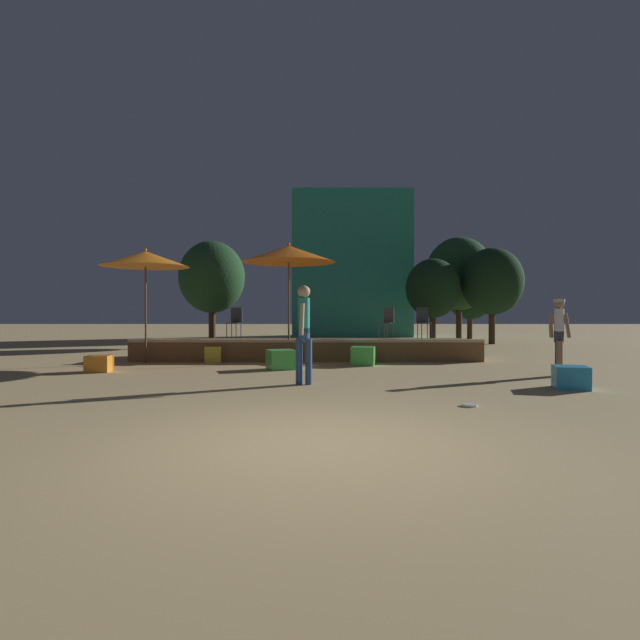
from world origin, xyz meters
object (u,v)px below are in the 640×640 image
patio_umbrella_1 (147,259)px  cube_seat_0 (283,359)px  person_0 (306,329)px  background_tree_1 (494,281)px  patio_umbrella_0 (290,254)px  cube_seat_3 (215,354)px  background_tree_2 (214,277)px  background_tree_3 (472,292)px  bistro_chair_2 (237,320)px  cube_seat_2 (101,364)px  cube_seat_4 (365,356)px  frisbee_disc (471,405)px  bistro_chair_0 (425,320)px  background_tree_4 (461,274)px  background_tree_0 (435,289)px  person_1 (561,333)px  cube_seat_1 (573,377)px  bistro_chair_1 (389,320)px

patio_umbrella_1 → cube_seat_0: size_ratio=3.96×
person_0 → background_tree_1: 15.05m
patio_umbrella_0 → cube_seat_0: (-0.08, -1.80, -2.78)m
cube_seat_3 → background_tree_2: bearing=102.6°
patio_umbrella_0 → background_tree_3: background_tree_3 is taller
bistro_chair_2 → background_tree_1: size_ratio=0.21×
cube_seat_2 → background_tree_3: bearing=49.1°
cube_seat_4 → frisbee_disc: bearing=-79.8°
bistro_chair_0 → background_tree_2: background_tree_2 is taller
patio_umbrella_1 → cube_seat_0: patio_umbrella_1 is taller
cube_seat_4 → bistro_chair_0: 2.52m
bistro_chair_0 → background_tree_4: background_tree_4 is taller
background_tree_2 → background_tree_1: bearing=8.2°
cube_seat_4 → person_0: bearing=-111.9°
cube_seat_4 → frisbee_disc: size_ratio=3.04×
cube_seat_0 → frisbee_disc: bearing=-57.1°
background_tree_4 → bistro_chair_2: bearing=-132.5°
background_tree_0 → background_tree_1: (2.65, 0.09, 0.32)m
bistro_chair_2 → background_tree_0: size_ratio=0.24×
cube_seat_2 → background_tree_3: size_ratio=0.14×
bistro_chair_0 → background_tree_4: 11.10m
patio_umbrella_0 → person_1: 7.13m
cube_seat_2 → background_tree_1: 16.81m
patio_umbrella_1 → cube_seat_1: 10.71m
person_0 → bistro_chair_0: bearing=66.4°
background_tree_0 → background_tree_4: size_ratio=0.74×
cube_seat_0 → frisbee_disc: 5.78m
bistro_chair_0 → frisbee_disc: (-0.82, -7.24, -1.16)m
cube_seat_1 → background_tree_1: background_tree_1 is taller
background_tree_0 → background_tree_3: bearing=57.2°
cube_seat_1 → bistro_chair_2: 8.94m
cube_seat_2 → background_tree_0: bearing=46.0°
background_tree_3 → cube_seat_2: bearing=-130.9°
patio_umbrella_1 → cube_seat_3: bearing=8.0°
bistro_chair_1 → background_tree_1: background_tree_1 is taller
bistro_chair_0 → background_tree_3: size_ratio=0.23×
patio_umbrella_0 → person_1: size_ratio=1.99×
cube_seat_0 → bistro_chair_0: (3.96, 2.39, 0.94)m
cube_seat_3 → background_tree_2: background_tree_2 is taller
bistro_chair_2 → background_tree_4: size_ratio=0.18×
cube_seat_4 → background_tree_4: (5.75, 11.58, 3.08)m
cube_seat_2 → bistro_chair_0: bearing=19.7°
bistro_chair_1 → frisbee_disc: size_ratio=3.96×
cube_seat_4 → person_1: 4.71m
patio_umbrella_1 → background_tree_4: 16.08m
bistro_chair_2 → background_tree_2: bearing=126.4°
background_tree_0 → bistro_chair_2: bearing=-134.5°
patio_umbrella_1 → background_tree_3: 18.44m
patio_umbrella_1 → cube_seat_3: (1.80, 0.25, -2.62)m
cube_seat_1 → bistro_chair_0: 5.82m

